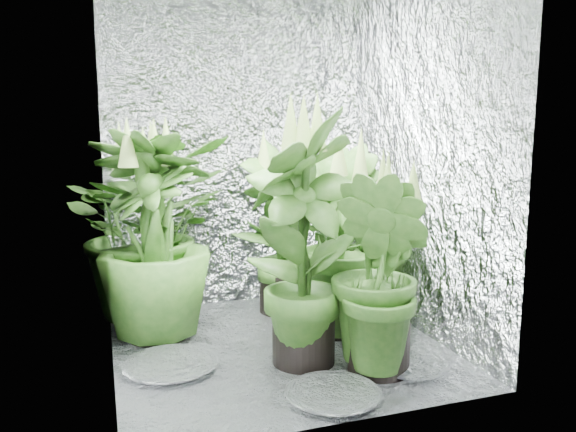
{
  "coord_description": "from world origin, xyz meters",
  "views": [
    {
      "loc": [
        -0.82,
        -2.59,
        1.1
      ],
      "look_at": [
        0.06,
        0.0,
        0.67
      ],
      "focal_mm": 35.0,
      "sensor_mm": 36.0,
      "label": 1
    }
  ],
  "objects_px": {
    "plant_c": "(336,242)",
    "plant_d": "(154,237)",
    "plant_b": "(282,229)",
    "plant_f": "(304,241)",
    "circulation_fan": "(334,274)",
    "plant_a": "(145,227)",
    "plant_g": "(381,275)",
    "plant_e": "(362,246)"
  },
  "relations": [
    {
      "from": "plant_c",
      "to": "plant_d",
      "type": "height_order",
      "value": "plant_d"
    },
    {
      "from": "plant_b",
      "to": "plant_c",
      "type": "relative_size",
      "value": 1.01
    },
    {
      "from": "plant_b",
      "to": "plant_f",
      "type": "relative_size",
      "value": 0.87
    },
    {
      "from": "plant_f",
      "to": "circulation_fan",
      "type": "relative_size",
      "value": 3.13
    },
    {
      "from": "plant_d",
      "to": "plant_b",
      "type": "bearing_deg",
      "value": 14.71
    },
    {
      "from": "plant_c",
      "to": "plant_f",
      "type": "xyz_separation_m",
      "value": [
        -0.3,
        -0.32,
        0.09
      ]
    },
    {
      "from": "plant_c",
      "to": "circulation_fan",
      "type": "distance_m",
      "value": 0.67
    },
    {
      "from": "plant_a",
      "to": "plant_g",
      "type": "height_order",
      "value": "plant_a"
    },
    {
      "from": "plant_c",
      "to": "plant_g",
      "type": "bearing_deg",
      "value": -90.64
    },
    {
      "from": "plant_b",
      "to": "plant_f",
      "type": "height_order",
      "value": "plant_f"
    },
    {
      "from": "plant_c",
      "to": "plant_b",
      "type": "bearing_deg",
      "value": 111.17
    },
    {
      "from": "plant_d",
      "to": "plant_e",
      "type": "distance_m",
      "value": 1.16
    },
    {
      "from": "plant_f",
      "to": "plant_b",
      "type": "bearing_deg",
      "value": 79.66
    },
    {
      "from": "plant_f",
      "to": "plant_e",
      "type": "bearing_deg",
      "value": 42.31
    },
    {
      "from": "plant_d",
      "to": "plant_f",
      "type": "height_order",
      "value": "plant_f"
    },
    {
      "from": "plant_c",
      "to": "plant_f",
      "type": "bearing_deg",
      "value": -132.89
    },
    {
      "from": "plant_d",
      "to": "plant_g",
      "type": "xyz_separation_m",
      "value": [
        0.91,
        -0.74,
        -0.09
      ]
    },
    {
      "from": "plant_f",
      "to": "circulation_fan",
      "type": "distance_m",
      "value": 1.08
    },
    {
      "from": "plant_c",
      "to": "plant_f",
      "type": "height_order",
      "value": "plant_f"
    },
    {
      "from": "plant_a",
      "to": "circulation_fan",
      "type": "relative_size",
      "value": 2.91
    },
    {
      "from": "plant_f",
      "to": "plant_d",
      "type": "bearing_deg",
      "value": 138.91
    },
    {
      "from": "plant_b",
      "to": "plant_e",
      "type": "distance_m",
      "value": 0.48
    },
    {
      "from": "plant_b",
      "to": "plant_f",
      "type": "distance_m",
      "value": 0.76
    },
    {
      "from": "plant_f",
      "to": "circulation_fan",
      "type": "bearing_deg",
      "value": 58.66
    },
    {
      "from": "plant_a",
      "to": "plant_f",
      "type": "xyz_separation_m",
      "value": [
        0.64,
        -0.87,
        0.05
      ]
    },
    {
      "from": "plant_b",
      "to": "plant_f",
      "type": "bearing_deg",
      "value": -100.34
    },
    {
      "from": "circulation_fan",
      "to": "plant_f",
      "type": "bearing_deg",
      "value": -112.97
    },
    {
      "from": "plant_a",
      "to": "plant_g",
      "type": "xyz_separation_m",
      "value": [
        0.93,
        -1.07,
        -0.09
      ]
    },
    {
      "from": "plant_a",
      "to": "plant_f",
      "type": "relative_size",
      "value": 0.93
    },
    {
      "from": "plant_b",
      "to": "plant_g",
      "type": "height_order",
      "value": "plant_b"
    },
    {
      "from": "plant_a",
      "to": "circulation_fan",
      "type": "bearing_deg",
      "value": -0.75
    },
    {
      "from": "plant_b",
      "to": "plant_c",
      "type": "xyz_separation_m",
      "value": [
        0.16,
        -0.42,
        -0.01
      ]
    },
    {
      "from": "plant_f",
      "to": "plant_g",
      "type": "distance_m",
      "value": 0.38
    },
    {
      "from": "plant_d",
      "to": "plant_e",
      "type": "xyz_separation_m",
      "value": [
        1.15,
        -0.06,
        -0.11
      ]
    },
    {
      "from": "plant_c",
      "to": "plant_g",
      "type": "xyz_separation_m",
      "value": [
        -0.01,
        -0.52,
        -0.05
      ]
    },
    {
      "from": "plant_a",
      "to": "plant_e",
      "type": "bearing_deg",
      "value": -18.31
    },
    {
      "from": "plant_a",
      "to": "plant_e",
      "type": "relative_size",
      "value": 1.29
    },
    {
      "from": "plant_f",
      "to": "plant_g",
      "type": "bearing_deg",
      "value": -34.29
    },
    {
      "from": "plant_e",
      "to": "plant_c",
      "type": "bearing_deg",
      "value": -145.08
    },
    {
      "from": "plant_g",
      "to": "circulation_fan",
      "type": "xyz_separation_m",
      "value": [
        0.23,
        1.05,
        -0.28
      ]
    },
    {
      "from": "plant_e",
      "to": "plant_d",
      "type": "bearing_deg",
      "value": 177.11
    },
    {
      "from": "plant_b",
      "to": "circulation_fan",
      "type": "height_order",
      "value": "plant_b"
    }
  ]
}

